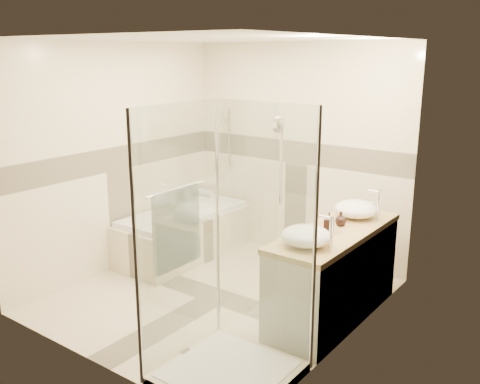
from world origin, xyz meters
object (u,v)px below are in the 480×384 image
Objects in this scene: shower_enclosure at (222,310)px; vessel_sink_far at (306,236)px; amenity_bottle_a at (329,223)px; vessel_sink_near at (356,209)px; amenity_bottle_b at (341,219)px; bathtub at (184,231)px; vanity at (334,274)px.

shower_enclosure is 0.92m from vessel_sink_far.
amenity_bottle_a reaches higher than vessel_sink_far.
vessel_sink_far is at bearing -90.00° from vessel_sink_near.
amenity_bottle_a is at bearing 76.89° from shower_enclosure.
shower_enclosure reaches higher than vessel_sink_far.
shower_enclosure is 15.53× the size of amenity_bottle_b.
amenity_bottle_b is (0.27, 1.40, 0.41)m from shower_enclosure.
shower_enclosure is 4.94× the size of vessel_sink_far.
vanity is (2.15, -0.35, 0.12)m from bathtub.
bathtub is 2.23m from amenity_bottle_b.
vessel_sink_near is at bearing 90.00° from amenity_bottle_b.
shower_enclosure is at bearing -102.97° from vanity.
shower_enclosure is 4.92× the size of vessel_sink_near.
vessel_sink_near is 0.96m from vessel_sink_far.
shower_enclosure is (1.86, -1.62, 0.20)m from bathtub.
bathtub is 4.10× the size of vessel_sink_near.
amenity_bottle_a is at bearing -90.00° from amenity_bottle_b.
vanity is 0.51m from amenity_bottle_b.
vessel_sink_near is 0.32m from amenity_bottle_b.
vessel_sink_near is at bearing 90.00° from amenity_bottle_a.
vessel_sink_far reaches higher than bathtub.
amenity_bottle_b is (2.13, -0.22, 0.61)m from bathtub.
vessel_sink_far is (-0.02, -0.50, 0.51)m from vanity.
amenity_bottle_b is at bearing 98.51° from vanity.
shower_enclosure is at bearing -103.11° from amenity_bottle_a.
bathtub is at bearing 174.20° from amenity_bottle_b.
bathtub is at bearing 138.90° from shower_enclosure.
shower_enclosure is at bearing -100.99° from amenity_bottle_b.
vessel_sink_near reaches higher than bathtub.
vessel_sink_near is at bearing 2.88° from bathtub.
amenity_bottle_b is (0.00, -0.32, -0.02)m from vessel_sink_near.
vessel_sink_far is 0.40m from amenity_bottle_a.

